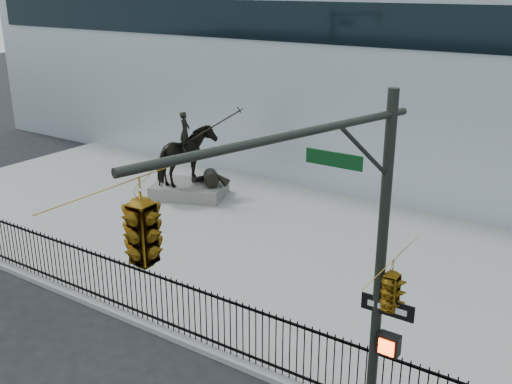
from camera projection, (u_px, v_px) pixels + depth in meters
The scene contains 7 objects.
ground at pixel (103, 343), 14.92m from camera, with size 120.00×120.00×0.00m, color black.
plaza at pixel (259, 244), 20.36m from camera, with size 30.00×12.00×0.15m, color gray.
building at pixel (408, 69), 29.06m from camera, with size 44.00×14.00×9.00m, color silver.
picket_fence at pixel (137, 291), 15.60m from camera, with size 22.10×0.10×1.50m.
statue_plinth at pixel (189, 190), 24.65m from camera, with size 2.89×1.98×0.54m, color #635F5B.
equestrian_statue at pixel (189, 157), 24.17m from camera, with size 3.46×2.84×3.13m.
traffic_signal_right at pixel (286, 260), 8.33m from camera, with size 2.17×6.86×7.00m.
Camera 1 is at (10.34, -8.48, 8.51)m, focal length 42.00 mm.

